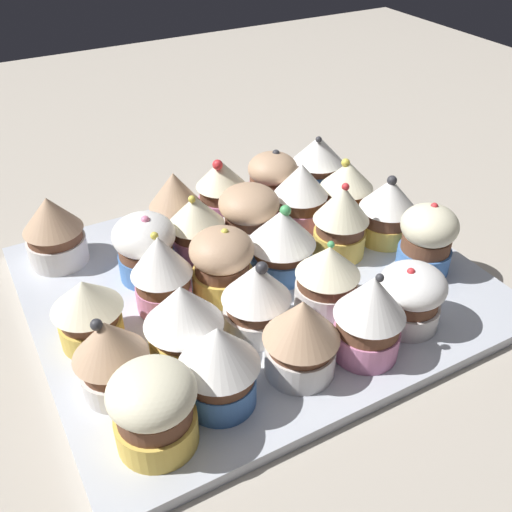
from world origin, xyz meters
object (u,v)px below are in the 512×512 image
(cupcake_3, at_px, (369,315))
(cupcake_4, at_px, (411,296))
(cupcake_5, at_px, (111,355))
(cupcake_20, at_px, (347,187))
(cupcake_16, at_px, (145,246))
(cupcake_0, at_px, (154,407))
(cupcake_9, at_px, (427,239))
(cupcake_24, at_px, (273,179))
(cupcake_12, at_px, (223,263))
(cupcake_25, at_px, (318,162))
(baking_tray, at_px, (256,285))
(cupcake_18, at_px, (249,214))
(cupcake_15, at_px, (389,210))
(cupcake_22, at_px, (175,201))
(cupcake_14, at_px, (341,219))
(cupcake_17, at_px, (196,226))
(cupcake_21, at_px, (53,230))
(cupcake_1, at_px, (219,364))
(cupcake_11, at_px, (161,272))
(cupcake_6, at_px, (184,321))
(cupcake_19, at_px, (301,195))
(cupcake_10, at_px, (88,310))
(cupcake_13, at_px, (282,240))
(cupcake_7, at_px, (256,297))
(cupcake_8, at_px, (327,277))
(cupcake_2, at_px, (301,336))

(cupcake_3, height_order, cupcake_4, cupcake_3)
(cupcake_5, distance_m, cupcake_20, 0.35)
(cupcake_16, bearing_deg, cupcake_0, -108.45)
(cupcake_9, xyz_separation_m, cupcake_24, (-0.07, 0.19, -0.01))
(cupcake_12, xyz_separation_m, cupcake_25, (0.19, 0.13, 0.00))
(baking_tray, bearing_deg, cupcake_18, 67.08)
(cupcake_15, xyz_separation_m, cupcake_22, (-0.20, 0.12, 0.00))
(cupcake_22, xyz_separation_m, cupcake_25, (0.19, 0.01, -0.00))
(cupcake_16, height_order, cupcake_24, cupcake_16)
(cupcake_16, bearing_deg, cupcake_22, 47.02)
(baking_tray, xyz_separation_m, cupcake_14, (0.10, 0.00, 0.05))
(cupcake_17, relative_size, cupcake_21, 1.00)
(cupcake_25, bearing_deg, cupcake_18, -154.31)
(cupcake_1, xyz_separation_m, cupcake_21, (-0.06, 0.25, -0.00))
(cupcake_21, height_order, cupcake_25, cupcake_21)
(cupcake_11, bearing_deg, cupcake_6, -96.86)
(cupcake_19, bearing_deg, cupcake_15, -45.39)
(cupcake_9, xyz_separation_m, cupcake_17, (-0.19, 0.13, 0.00))
(cupcake_4, distance_m, cupcake_10, 0.28)
(cupcake_5, relative_size, cupcake_6, 0.98)
(cupcake_13, height_order, cupcake_16, cupcake_13)
(cupcake_7, bearing_deg, cupcake_21, 124.15)
(cupcake_20, distance_m, cupcake_22, 0.20)
(cupcake_12, bearing_deg, cupcake_25, 33.72)
(cupcake_18, height_order, cupcake_25, cupcake_25)
(cupcake_17, bearing_deg, cupcake_16, -174.20)
(cupcake_6, height_order, cupcake_20, cupcake_6)
(cupcake_0, relative_size, cupcake_15, 0.92)
(baking_tray, distance_m, cupcake_7, 0.08)
(cupcake_25, bearing_deg, cupcake_15, -88.07)
(cupcake_17, height_order, cupcake_25, cupcake_17)
(cupcake_6, relative_size, cupcake_8, 1.09)
(cupcake_9, xyz_separation_m, cupcake_14, (-0.06, 0.07, 0.00))
(cupcake_11, bearing_deg, cupcake_13, -2.99)
(cupcake_12, distance_m, cupcake_14, 0.14)
(cupcake_15, xyz_separation_m, cupcake_18, (-0.13, 0.07, -0.00))
(cupcake_5, bearing_deg, cupcake_24, 37.23)
(cupcake_1, xyz_separation_m, cupcake_14, (0.20, 0.12, 0.00))
(baking_tray, xyz_separation_m, cupcake_22, (-0.03, 0.12, 0.04))
(cupcake_6, relative_size, cupcake_22, 1.04)
(cupcake_2, distance_m, cupcake_18, 0.20)
(baking_tray, height_order, cupcake_12, cupcake_12)
(cupcake_17, bearing_deg, cupcake_25, 18.09)
(cupcake_7, relative_size, cupcake_11, 0.92)
(cupcake_8, xyz_separation_m, cupcake_9, (0.12, -0.00, 0.00))
(cupcake_6, relative_size, cupcake_14, 0.91)
(cupcake_19, relative_size, cupcake_22, 1.05)
(cupcake_0, xyz_separation_m, cupcake_19, (0.25, 0.20, 0.00))
(cupcake_13, bearing_deg, cupcake_1, -136.45)
(cupcake_14, xyz_separation_m, cupcake_24, (-0.01, 0.13, -0.01))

